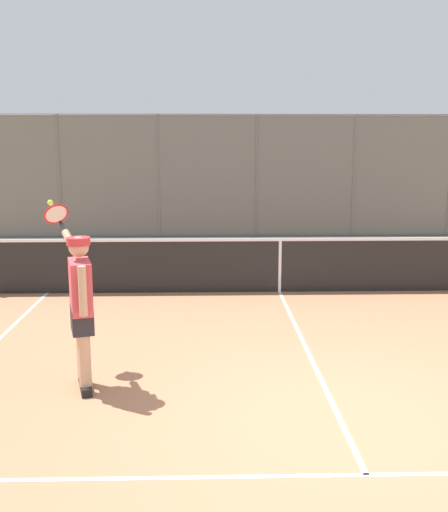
{
  "coord_description": "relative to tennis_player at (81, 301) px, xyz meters",
  "views": [
    {
      "loc": [
        1.26,
        5.32,
        2.64
      ],
      "look_at": [
        1.04,
        -2.89,
        1.05
      ],
      "focal_mm": 42.12,
      "sensor_mm": 36.0,
      "label": 1
    }
  ],
  "objects": [
    {
      "name": "tennis_player",
      "position": [
        0.0,
        0.0,
        0.0
      ],
      "size": [
        0.75,
        1.28,
        1.95
      ],
      "rotation": [
        0.0,
        0.0,
        -1.29
      ],
      "color": "black",
      "rests_on": "ground"
    },
    {
      "name": "court_line_markings",
      "position": [
        -2.61,
        2.04,
        -0.97
      ],
      "size": [
        8.22,
        10.82,
        0.01
      ],
      "color": "white",
      "rests_on": "ground"
    },
    {
      "name": "ground_plane",
      "position": [
        -2.61,
        0.83,
        -0.97
      ],
      "size": [
        60.0,
        60.0,
        0.0
      ],
      "primitive_type": "plane",
      "color": "#B27551"
    },
    {
      "name": "tennis_net",
      "position": [
        -2.61,
        -4.14,
        -0.48
      ],
      "size": [
        10.57,
        0.09,
        1.07
      ],
      "color": "#2D2D2D",
      "rests_on": "ground"
    },
    {
      "name": "fence_backdrop",
      "position": [
        -2.61,
        -10.05,
        0.66
      ],
      "size": [
        18.17,
        1.37,
        3.29
      ],
      "color": "slate",
      "rests_on": "ground"
    }
  ]
}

